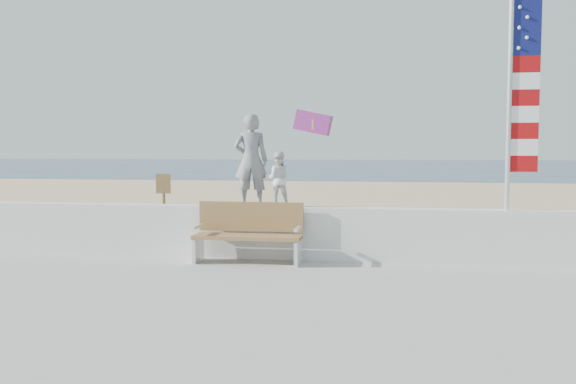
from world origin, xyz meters
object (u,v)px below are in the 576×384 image
object	(u,v)px
child	(278,179)
adult	(251,160)
bench	(249,232)
flag	(518,92)

from	to	relation	value
child	adult	bearing A→B (deg)	-10.26
adult	child	xyz separation A→B (m)	(0.47, 0.00, -0.32)
adult	child	distance (m)	0.57
child	bench	xyz separation A→B (m)	(-0.41, -0.45, -0.87)
adult	flag	bearing A→B (deg)	170.93
adult	flag	size ratio (longest dim) A/B	0.46
adult	flag	distance (m)	4.53
child	flag	distance (m)	4.17
child	bench	world-z (taller)	child
child	bench	size ratio (longest dim) A/B	0.53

